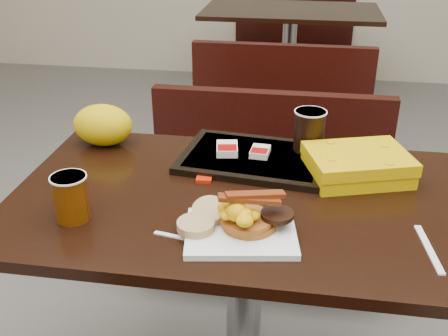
% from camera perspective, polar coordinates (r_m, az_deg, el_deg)
% --- Properties ---
extents(table_near, '(1.20, 0.70, 0.75)m').
position_cam_1_polar(table_near, '(1.57, 2.14, -14.99)').
color(table_near, black).
rests_on(table_near, floor).
extents(bench_near_n, '(1.00, 0.46, 0.72)m').
position_cam_1_polar(bench_near_n, '(2.15, 4.42, -2.84)').
color(bench_near_n, black).
rests_on(bench_near_n, floor).
extents(table_far, '(1.20, 0.70, 0.75)m').
position_cam_1_polar(table_far, '(3.91, 6.90, 11.16)').
color(table_far, black).
rests_on(table_far, floor).
extents(bench_far_s, '(1.00, 0.46, 0.72)m').
position_cam_1_polar(bench_far_s, '(3.24, 6.28, 7.62)').
color(bench_far_s, black).
rests_on(bench_far_s, floor).
extents(bench_far_n, '(1.00, 0.46, 0.72)m').
position_cam_1_polar(bench_far_n, '(4.59, 7.33, 13.31)').
color(bench_far_n, black).
rests_on(bench_far_n, floor).
extents(platter, '(0.27, 0.23, 0.01)m').
position_cam_1_polar(platter, '(1.20, 1.82, -6.97)').
color(platter, white).
rests_on(platter, table_near).
extents(pancake_stack, '(0.15, 0.15, 0.03)m').
position_cam_1_polar(pancake_stack, '(1.20, 2.72, -5.67)').
color(pancake_stack, '#AA551C').
rests_on(pancake_stack, platter).
extents(sausage_patty, '(0.09, 0.09, 0.01)m').
position_cam_1_polar(sausage_patty, '(1.19, 5.73, -5.00)').
color(sausage_patty, black).
rests_on(sausage_patty, pancake_stack).
extents(scrambled_eggs, '(0.09, 0.08, 0.05)m').
position_cam_1_polar(scrambled_eggs, '(1.16, 1.32, -4.90)').
color(scrambled_eggs, '#E2CB04').
rests_on(scrambled_eggs, pancake_stack).
extents(bacon_strips, '(0.15, 0.10, 0.01)m').
position_cam_1_polar(bacon_strips, '(1.16, 2.74, -3.27)').
color(bacon_strips, '#440F04').
rests_on(bacon_strips, scrambled_eggs).
extents(muffin_bottom, '(0.11, 0.11, 0.02)m').
position_cam_1_polar(muffin_bottom, '(1.19, -3.04, -6.16)').
color(muffin_bottom, tan).
rests_on(muffin_bottom, platter).
extents(muffin_top, '(0.09, 0.09, 0.05)m').
position_cam_1_polar(muffin_top, '(1.22, -1.64, -4.61)').
color(muffin_top, tan).
rests_on(muffin_top, platter).
extents(coffee_cup_near, '(0.11, 0.11, 0.11)m').
position_cam_1_polar(coffee_cup_near, '(1.28, -16.10, -3.08)').
color(coffee_cup_near, '#7D3704').
rests_on(coffee_cup_near, table_near).
extents(fork, '(0.12, 0.04, 0.00)m').
position_cam_1_polar(fork, '(1.20, -5.67, -7.24)').
color(fork, white).
rests_on(fork, table_near).
extents(knife, '(0.03, 0.18, 0.00)m').
position_cam_1_polar(knife, '(1.24, 21.13, -8.09)').
color(knife, white).
rests_on(knife, table_near).
extents(condiment_syrup, '(0.04, 0.03, 0.01)m').
position_cam_1_polar(condiment_syrup, '(1.42, -2.16, -1.24)').
color(condiment_syrup, '#B21B07').
rests_on(condiment_syrup, table_near).
extents(condiment_ketchup, '(0.04, 0.04, 0.01)m').
position_cam_1_polar(condiment_ketchup, '(1.44, -1.72, -0.69)').
color(condiment_ketchup, '#8C0504').
rests_on(condiment_ketchup, table_near).
extents(tray, '(0.44, 0.34, 0.02)m').
position_cam_1_polar(tray, '(1.53, 3.23, 1.07)').
color(tray, black).
rests_on(tray, table_near).
extents(hashbrown_sleeve_left, '(0.07, 0.09, 0.02)m').
position_cam_1_polar(hashbrown_sleeve_left, '(1.53, 0.33, 2.08)').
color(hashbrown_sleeve_left, silver).
rests_on(hashbrown_sleeve_left, tray).
extents(hashbrown_sleeve_right, '(0.06, 0.07, 0.02)m').
position_cam_1_polar(hashbrown_sleeve_right, '(1.52, 3.90, 1.76)').
color(hashbrown_sleeve_right, silver).
rests_on(hashbrown_sleeve_right, tray).
extents(coffee_cup_far, '(0.11, 0.11, 0.12)m').
position_cam_1_polar(coffee_cup_far, '(1.55, 9.14, 3.98)').
color(coffee_cup_far, black).
rests_on(coffee_cup_far, tray).
extents(clamshell, '(0.31, 0.27, 0.07)m').
position_cam_1_polar(clamshell, '(1.47, 14.13, 0.34)').
color(clamshell, '#D2A503').
rests_on(clamshell, table_near).
extents(paper_bag, '(0.19, 0.15, 0.13)m').
position_cam_1_polar(paper_bag, '(1.65, -12.87, 4.54)').
color(paper_bag, '#D9C207').
rests_on(paper_bag, table_near).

